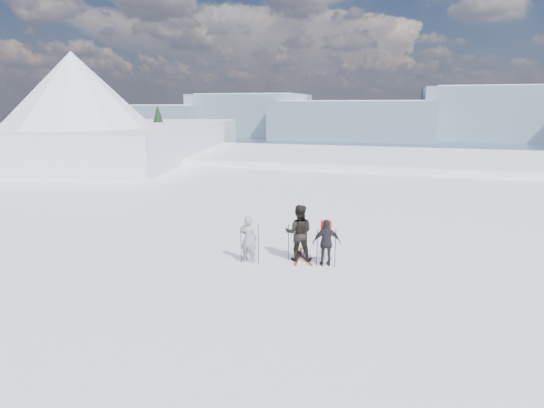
# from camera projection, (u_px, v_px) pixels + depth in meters

# --- Properties ---
(lake_basin) EXTENTS (820.00, 820.00, 71.62)m
(lake_basin) POSITION_uv_depth(u_px,v_px,m) (363.00, 226.00, 41.00)
(lake_basin) COLOR white
(lake_basin) RESTS_ON ground
(far_mountain_range) EXTENTS (770.00, 110.00, 53.00)m
(far_mountain_range) POSITION_uv_depth(u_px,v_px,m) (422.00, 117.00, 431.16)
(far_mountain_range) COLOR slate
(far_mountain_range) RESTS_ON ground
(near_ridge) EXTENTS (31.37, 35.68, 25.62)m
(near_ridge) POSITION_uv_depth(u_px,v_px,m) (118.00, 184.00, 46.60)
(near_ridge) COLOR white
(near_ridge) RESTS_ON ground
(skier_grey) EXTENTS (0.59, 0.41, 1.57)m
(skier_grey) POSITION_uv_depth(u_px,v_px,m) (249.00, 239.00, 13.62)
(skier_grey) COLOR gray
(skier_grey) RESTS_ON ground
(skier_dark) EXTENTS (1.02, 0.86, 1.88)m
(skier_dark) POSITION_uv_depth(u_px,v_px,m) (299.00, 233.00, 13.78)
(skier_dark) COLOR black
(skier_dark) RESTS_ON ground
(skier_pack) EXTENTS (0.95, 0.60, 1.51)m
(skier_pack) POSITION_uv_depth(u_px,v_px,m) (327.00, 243.00, 13.36)
(skier_pack) COLOR black
(skier_pack) RESTS_ON ground
(backpack) EXTENTS (0.36, 0.26, 0.48)m
(backpack) POSITION_uv_depth(u_px,v_px,m) (326.00, 210.00, 13.38)
(backpack) COLOR red
(backpack) RESTS_ON skier_pack
(ski_poles) EXTENTS (3.00, 0.71, 1.37)m
(ski_poles) POSITION_uv_depth(u_px,v_px,m) (291.00, 245.00, 13.55)
(ski_poles) COLOR black
(ski_poles) RESTS_ON ground
(skis_loose) EXTENTS (0.96, 1.70, 0.03)m
(skis_loose) POSITION_uv_depth(u_px,v_px,m) (301.00, 256.00, 14.28)
(skis_loose) COLOR black
(skis_loose) RESTS_ON ground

